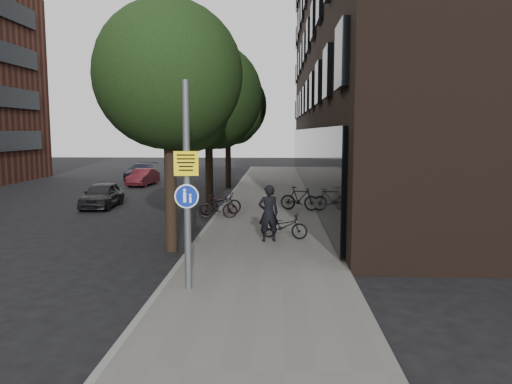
# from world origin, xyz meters

# --- Properties ---
(ground) EXTENTS (120.00, 120.00, 0.00)m
(ground) POSITION_xyz_m (0.00, 0.00, 0.00)
(ground) COLOR black
(ground) RESTS_ON ground
(sidewalk) EXTENTS (4.50, 60.00, 0.12)m
(sidewalk) POSITION_xyz_m (0.25, 10.00, 0.06)
(sidewalk) COLOR #5C5955
(sidewalk) RESTS_ON ground
(curb_edge) EXTENTS (0.15, 60.00, 0.13)m
(curb_edge) POSITION_xyz_m (-2.00, 10.00, 0.07)
(curb_edge) COLOR slate
(curb_edge) RESTS_ON ground
(building_right_dark_brick) EXTENTS (12.00, 40.00, 18.00)m
(building_right_dark_brick) POSITION_xyz_m (8.50, 22.00, 9.00)
(building_right_dark_brick) COLOR black
(building_right_dark_brick) RESTS_ON ground
(street_tree_near) EXTENTS (4.40, 4.40, 7.50)m
(street_tree_near) POSITION_xyz_m (-2.53, 4.64, 5.11)
(street_tree_near) COLOR black
(street_tree_near) RESTS_ON ground
(street_tree_mid) EXTENTS (5.00, 5.00, 7.80)m
(street_tree_mid) POSITION_xyz_m (-2.53, 13.14, 5.11)
(street_tree_mid) COLOR black
(street_tree_mid) RESTS_ON ground
(street_tree_far) EXTENTS (5.00, 5.00, 7.80)m
(street_tree_far) POSITION_xyz_m (-2.53, 22.14, 5.11)
(street_tree_far) COLOR black
(street_tree_far) RESTS_ON ground
(signpost) EXTENTS (0.54, 0.15, 4.63)m
(signpost) POSITION_xyz_m (-1.36, 0.50, 2.46)
(signpost) COLOR #595B5E
(signpost) RESTS_ON sidewalk
(pedestrian) EXTENTS (0.75, 0.59, 1.83)m
(pedestrian) POSITION_xyz_m (0.35, 5.47, 1.03)
(pedestrian) COLOR black
(pedestrian) RESTS_ON sidewalk
(parked_bike_facade_near) EXTENTS (1.67, 0.93, 0.83)m
(parked_bike_facade_near) POSITION_xyz_m (0.85, 5.93, 0.54)
(parked_bike_facade_near) COLOR black
(parked_bike_facade_near) RESTS_ON sidewalk
(parked_bike_facade_far) EXTENTS (1.84, 0.98, 1.06)m
(parked_bike_facade_far) POSITION_xyz_m (1.63, 11.93, 0.65)
(parked_bike_facade_far) COLOR black
(parked_bike_facade_far) RESTS_ON sidewalk
(parked_bike_curb_near) EXTENTS (1.94, 1.29, 0.96)m
(parked_bike_curb_near) POSITION_xyz_m (-1.80, 10.57, 0.60)
(parked_bike_curb_near) COLOR black
(parked_bike_curb_near) RESTS_ON sidewalk
(parked_bike_curb_far) EXTENTS (1.63, 0.60, 0.96)m
(parked_bike_curb_far) POSITION_xyz_m (-1.80, 9.75, 0.60)
(parked_bike_curb_far) COLOR black
(parked_bike_curb_far) RESTS_ON sidewalk
(parked_car_near) EXTENTS (1.58, 3.64, 1.22)m
(parked_car_near) POSITION_xyz_m (-7.84, 13.17, 0.61)
(parked_car_near) COLOR black
(parked_car_near) RESTS_ON ground
(parked_car_mid) EXTENTS (1.59, 3.56, 1.13)m
(parked_car_mid) POSITION_xyz_m (-8.50, 22.97, 0.57)
(parked_car_mid) COLOR maroon
(parked_car_mid) RESTS_ON ground
(parked_car_far) EXTENTS (1.84, 4.30, 1.24)m
(parked_car_far) POSITION_xyz_m (-9.82, 27.32, 0.62)
(parked_car_far) COLOR black
(parked_car_far) RESTS_ON ground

